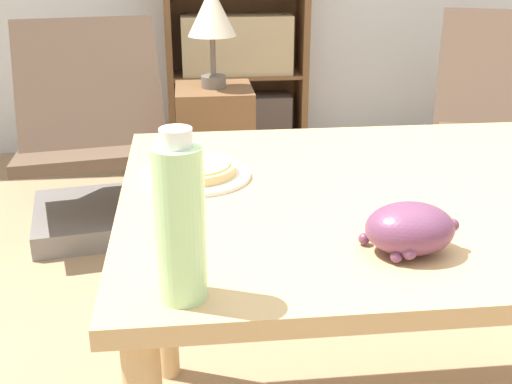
{
  "coord_description": "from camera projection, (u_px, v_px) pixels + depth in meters",
  "views": [
    {
      "loc": [
        -0.54,
        -1.23,
        1.24
      ],
      "look_at": [
        -0.42,
        -0.15,
        0.8
      ],
      "focal_mm": 45.0,
      "sensor_mm": 36.0,
      "label": 1
    }
  ],
  "objects": [
    {
      "name": "dining_table",
      "position": [
        420.0,
        227.0,
        1.39
      ],
      "size": [
        1.27,
        0.92,
        0.74
      ],
      "color": "tan",
      "rests_on": "ground_plane"
    },
    {
      "name": "pizza_on_plate",
      "position": [
        195.0,
        171.0,
        1.4
      ],
      "size": [
        0.24,
        0.24,
        0.04
      ],
      "color": "white",
      "rests_on": "dining_table"
    },
    {
      "name": "grape_bunch",
      "position": [
        410.0,
        229.0,
        1.07
      ],
      "size": [
        0.16,
        0.13,
        0.09
      ],
      "color": "#6B3856",
      "rests_on": "dining_table"
    },
    {
      "name": "drink_bottle",
      "position": [
        180.0,
        222.0,
        0.9
      ],
      "size": [
        0.07,
        0.07,
        0.26
      ],
      "color": "#B7EAA3",
      "rests_on": "dining_table"
    },
    {
      "name": "lounge_chair_near",
      "position": [
        96.0,
        163.0,
        2.85
      ],
      "size": [
        0.74,
        0.85,
        0.88
      ],
      "rotation": [
        0.0,
        0.0,
        0.16
      ],
      "color": "slate",
      "rests_on": "ground_plane"
    },
    {
      "name": "lounge_chair_far",
      "position": [
        500.0,
        141.0,
        3.16
      ],
      "size": [
        0.84,
        0.94,
        0.88
      ],
      "rotation": [
        0.0,
        0.0,
        -0.37
      ],
      "color": "slate",
      "rests_on": "ground_plane"
    },
    {
      "name": "bookshelf",
      "position": [
        237.0,
        41.0,
        3.64
      ],
      "size": [
        0.8,
        0.29,
        1.41
      ],
      "color": "brown",
      "rests_on": "ground_plane"
    },
    {
      "name": "side_table",
      "position": [
        215.0,
        152.0,
        2.95
      ],
      "size": [
        0.34,
        0.34,
        0.6
      ],
      "color": "brown",
      "rests_on": "ground_plane"
    },
    {
      "name": "table_lamp",
      "position": [
        212.0,
        16.0,
        2.73
      ],
      "size": [
        0.21,
        0.21,
        0.43
      ],
      "color": "#665B51",
      "rests_on": "side_table"
    }
  ]
}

